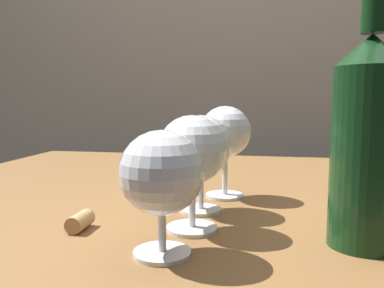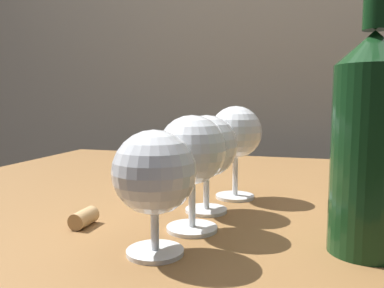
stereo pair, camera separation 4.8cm
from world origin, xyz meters
name	(u,v)px [view 2 (the right image)]	position (x,y,z in m)	size (l,w,h in m)	color
back_wall	(287,2)	(0.00, 0.95, 1.30)	(5.00, 0.08, 2.60)	#B2A893
dining_table	(256,240)	(0.00, 0.00, 0.65)	(1.28, 0.89, 0.75)	brown
wine_glass_amber	(154,174)	(-0.07, -0.32, 0.83)	(0.09, 0.09, 0.13)	white
wine_glass_rose	(192,153)	(-0.05, -0.24, 0.85)	(0.09, 0.09, 0.15)	white
wine_glass_merlot	(206,147)	(-0.06, -0.15, 0.84)	(0.09, 0.09, 0.14)	white
wine_glass_port	(236,134)	(-0.03, -0.06, 0.85)	(0.09, 0.09, 0.16)	white
wine_bottle	(370,138)	(0.15, -0.26, 0.87)	(0.08, 0.08, 0.32)	#143819
cork	(84,218)	(-0.20, -0.26, 0.76)	(0.02, 0.02, 0.04)	tan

